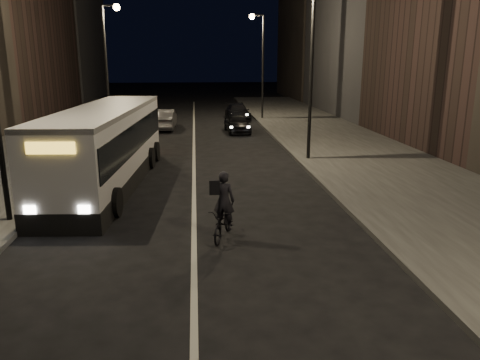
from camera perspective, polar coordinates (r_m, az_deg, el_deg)
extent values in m
plane|color=black|center=(11.23, -5.62, -11.43)|extent=(180.00, 180.00, 0.00)
cube|color=#31312F|center=(25.97, 13.50, 3.49)|extent=(7.00, 70.00, 0.16)
cube|color=#31312F|center=(26.05, -24.70, 2.58)|extent=(7.00, 70.00, 0.16)
cylinder|color=black|center=(22.78, 8.67, 12.56)|extent=(0.16, 0.16, 8.00)
cylinder|color=black|center=(38.50, 2.80, 13.49)|extent=(0.16, 0.16, 8.00)
cube|color=black|center=(38.56, 2.18, 19.45)|extent=(0.90, 0.08, 0.08)
sphere|color=#FFD18C|center=(38.50, 1.47, 19.31)|extent=(0.44, 0.44, 0.44)
cylinder|color=black|center=(32.61, -15.97, 12.76)|extent=(0.16, 0.16, 8.00)
cube|color=black|center=(32.69, -15.66, 19.82)|extent=(0.90, 0.08, 0.08)
sphere|color=#FFD18C|center=(32.61, -14.82, 19.71)|extent=(0.44, 0.44, 0.44)
cube|color=silver|center=(19.23, -15.92, 3.88)|extent=(3.21, 11.53, 3.04)
cube|color=black|center=(19.16, -16.01, 5.13)|extent=(3.26, 11.16, 1.09)
cube|color=silver|center=(19.03, -16.24, 8.23)|extent=(3.23, 11.53, 0.17)
cube|color=gold|center=(13.71, -22.08, 3.65)|extent=(1.33, 0.21, 0.33)
cylinder|color=black|center=(16.16, -23.22, -2.56)|extent=(0.40, 0.97, 0.95)
cylinder|color=black|center=(15.43, -15.02, -2.64)|extent=(0.40, 0.97, 0.95)
cylinder|color=black|center=(23.15, -16.40, 2.96)|extent=(0.40, 0.97, 0.95)
cylinder|color=black|center=(22.64, -10.59, 3.06)|extent=(0.40, 0.97, 0.95)
imported|color=black|center=(13.16, -2.02, -5.22)|extent=(1.12, 1.83, 0.91)
imported|color=black|center=(12.74, -2.00, -2.52)|extent=(0.70, 0.57, 1.66)
imported|color=black|center=(32.00, -0.35, 6.96)|extent=(1.74, 3.86, 1.29)
imported|color=#3B3B3D|center=(33.81, -9.25, 7.32)|extent=(1.64, 4.42, 1.44)
imported|color=black|center=(38.75, -0.28, 8.28)|extent=(2.00, 4.42, 1.26)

